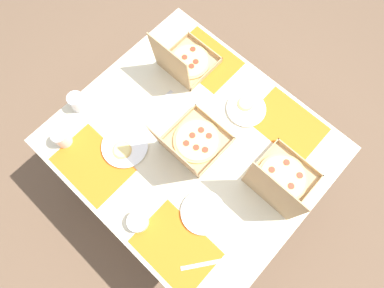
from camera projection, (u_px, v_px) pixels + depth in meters
ground_plane at (192, 177)px, 2.29m from camera, size 6.00×6.00×0.00m
dining_table at (192, 150)px, 1.70m from camera, size 1.26×1.12×0.73m
placemat_near_left at (287, 124)px, 1.64m from camera, size 0.36×0.26×0.00m
placemat_near_right at (205, 59)px, 1.76m from camera, size 0.36×0.26×0.00m
placemat_far_left at (176, 248)px, 1.44m from camera, size 0.36×0.26×0.00m
placemat_far_right at (92, 165)px, 1.57m from camera, size 0.36×0.26×0.00m
pizza_box_corner_right at (192, 143)px, 1.56m from camera, size 0.27×0.31×0.30m
pizza_box_center at (280, 181)px, 1.49m from camera, size 0.28×0.28×0.31m
pizza_box_corner_left at (186, 62)px, 1.70m from camera, size 0.25×0.28×0.29m
plate_far_left at (246, 108)px, 1.66m from camera, size 0.20×0.20×0.03m
plate_middle at (203, 212)px, 1.49m from camera, size 0.21×0.21×0.02m
plate_near_right at (125, 146)px, 1.59m from camera, size 0.23×0.23×0.03m
cup_dark at (78, 102)px, 1.62m from camera, size 0.08×0.08×0.10m
cup_clear_right at (62, 138)px, 1.56m from camera, size 0.07×0.07×0.10m
condiment_bowl at (138, 222)px, 1.46m from camera, size 0.10×0.10×0.05m
knife_by_far_right at (157, 104)px, 1.67m from camera, size 0.02×0.21×0.00m
knife_by_far_left at (204, 264)px, 1.42m from camera, size 0.14×0.18×0.00m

